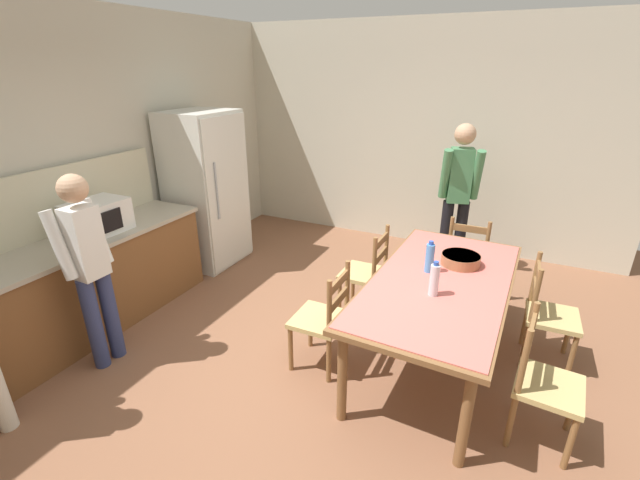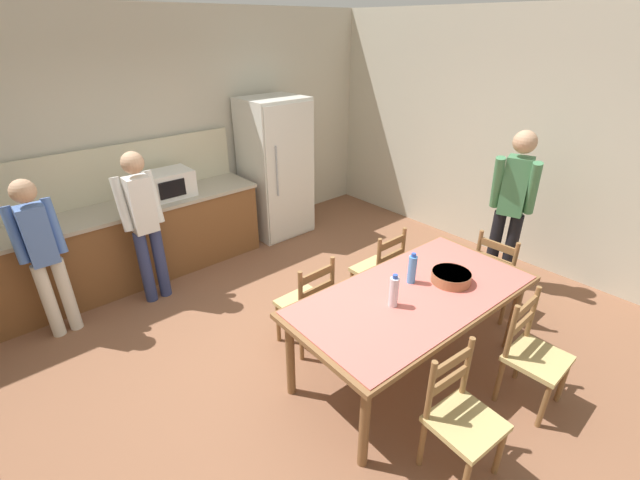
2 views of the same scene
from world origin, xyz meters
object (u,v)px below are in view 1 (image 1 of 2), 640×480
at_px(bottle_near_centre, 434,280).
at_px(chair_side_near_right, 548,315).
at_px(person_at_counter, 89,263).
at_px(person_by_table, 458,192).
at_px(microwave, 97,217).
at_px(chair_side_near_left, 543,383).
at_px(refrigerator, 206,190).
at_px(chair_side_far_left, 323,319).
at_px(serving_bowl, 461,259).
at_px(chair_head_end, 467,257).
at_px(chair_side_far_right, 367,273).
at_px(dining_table, 440,288).
at_px(bottle_off_centre, 430,258).

distance_m(bottle_near_centre, chair_side_near_right, 1.17).
relative_size(person_at_counter, person_by_table, 0.92).
relative_size(microwave, chair_side_near_left, 0.55).
bearing_deg(refrigerator, chair_side_far_left, -120.18).
relative_size(microwave, serving_bowl, 1.56).
height_order(chair_head_end, chair_side_far_right, same).
relative_size(chair_side_near_right, person_at_counter, 0.56).
relative_size(chair_side_near_right, person_by_table, 0.52).
bearing_deg(dining_table, chair_side_near_left, -122.10).
xyz_separation_m(chair_side_far_right, person_by_table, (1.38, -0.59, 0.55)).
bearing_deg(person_by_table, chair_side_near_left, 6.10).
bearing_deg(chair_side_far_left, chair_side_near_right, 117.24).
distance_m(chair_side_near_right, person_at_counter, 3.71).
bearing_deg(dining_table, chair_side_far_right, 57.73).
bearing_deg(chair_side_near_right, chair_head_end, 39.22).
bearing_deg(person_by_table, dining_table, -10.49).
bearing_deg(person_at_counter, chair_head_end, -135.58).
height_order(bottle_near_centre, chair_side_near_left, bottle_near_centre).
bearing_deg(serving_bowl, chair_side_near_right, -84.25).
xyz_separation_m(chair_side_near_left, person_at_counter, (-0.68, 3.28, 0.47)).
height_order(bottle_near_centre, chair_side_far_right, bottle_near_centre).
relative_size(dining_table, chair_side_near_left, 2.31).
xyz_separation_m(bottle_off_centre, serving_bowl, (0.25, -0.21, -0.07)).
xyz_separation_m(bottle_off_centre, person_at_counter, (-1.28, 2.37, 0.01)).
bearing_deg(chair_side_near_left, chair_side_far_left, 92.86).
bearing_deg(serving_bowl, chair_head_end, 2.26).
bearing_deg(person_by_table, bottle_near_centre, -11.45).
bearing_deg(chair_side_far_left, chair_head_end, 153.05).
distance_m(bottle_off_centre, chair_side_far_right, 0.89).
distance_m(bottle_near_centre, person_by_table, 2.14).
height_order(dining_table, chair_side_far_right, chair_side_far_right).
height_order(serving_bowl, person_at_counter, person_at_counter).
distance_m(bottle_off_centre, person_at_counter, 2.69).
distance_m(serving_bowl, chair_side_near_left, 1.16).
relative_size(refrigerator, chair_side_near_left, 2.05).
xyz_separation_m(microwave, person_by_table, (2.53, -2.82, -0.06)).
relative_size(chair_head_end, person_at_counter, 0.56).
distance_m(refrigerator, dining_table, 3.12).
distance_m(bottle_near_centre, chair_head_end, 1.65).
bearing_deg(bottle_off_centre, chair_side_near_right, -71.06).
bearing_deg(refrigerator, serving_bowl, -98.74).
bearing_deg(refrigerator, chair_side_near_left, -109.32).
bearing_deg(person_at_counter, bottle_off_centre, -151.63).
bearing_deg(person_at_counter, chair_side_far_left, -156.17).
bearing_deg(person_at_counter, refrigerator, -75.99).
height_order(bottle_off_centre, serving_bowl, bottle_off_centre).
xyz_separation_m(dining_table, chair_head_end, (1.32, -0.05, -0.26)).
bearing_deg(bottle_off_centre, person_by_table, 2.22).
distance_m(bottle_off_centre, chair_side_near_right, 1.10).
height_order(microwave, person_by_table, person_by_table).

